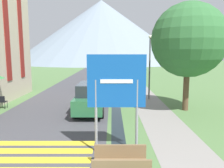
{
  "coord_description": "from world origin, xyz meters",
  "views": [
    {
      "loc": [
        0.93,
        -4.13,
        3.62
      ],
      "look_at": [
        0.88,
        10.0,
        1.61
      ],
      "focal_mm": 35.0,
      "sensor_mm": 36.0,
      "label": 1
    }
  ],
  "objects_px": {
    "footbridge": "(122,165)",
    "tree_by_path": "(189,40)",
    "road_sign": "(117,89)",
    "parked_car_near": "(91,97)",
    "parked_car_far": "(101,81)",
    "cafe_chair_far_right": "(4,101)",
    "streetlamp": "(151,62)"
  },
  "relations": [
    {
      "from": "parked_car_near",
      "to": "parked_car_far",
      "type": "xyz_separation_m",
      "value": [
        0.16,
        8.23,
        0.0
      ]
    },
    {
      "from": "streetlamp",
      "to": "parked_car_far",
      "type": "bearing_deg",
      "value": 132.65
    },
    {
      "from": "cafe_chair_far_right",
      "to": "streetlamp",
      "type": "bearing_deg",
      "value": 41.74
    },
    {
      "from": "footbridge",
      "to": "tree_by_path",
      "type": "xyz_separation_m",
      "value": [
        4.42,
        7.36,
        4.17
      ]
    },
    {
      "from": "parked_car_far",
      "to": "tree_by_path",
      "type": "height_order",
      "value": "tree_by_path"
    },
    {
      "from": "road_sign",
      "to": "cafe_chair_far_right",
      "type": "height_order",
      "value": "road_sign"
    },
    {
      "from": "parked_car_near",
      "to": "tree_by_path",
      "type": "bearing_deg",
      "value": 4.05
    },
    {
      "from": "parked_car_near",
      "to": "cafe_chair_far_right",
      "type": "xyz_separation_m",
      "value": [
        -5.84,
        0.78,
        -0.4
      ]
    },
    {
      "from": "streetlamp",
      "to": "road_sign",
      "type": "bearing_deg",
      "value": -106.53
    },
    {
      "from": "tree_by_path",
      "to": "cafe_chair_far_right",
      "type": "bearing_deg",
      "value": 178.29
    },
    {
      "from": "parked_car_far",
      "to": "streetlamp",
      "type": "height_order",
      "value": "streetlamp"
    },
    {
      "from": "road_sign",
      "to": "streetlamp",
      "type": "xyz_separation_m",
      "value": [
        2.77,
        9.32,
        0.61
      ]
    },
    {
      "from": "road_sign",
      "to": "parked_car_near",
      "type": "height_order",
      "value": "road_sign"
    },
    {
      "from": "road_sign",
      "to": "parked_car_far",
      "type": "bearing_deg",
      "value": 95.54
    },
    {
      "from": "footbridge",
      "to": "tree_by_path",
      "type": "height_order",
      "value": "tree_by_path"
    },
    {
      "from": "parked_car_far",
      "to": "parked_car_near",
      "type": "bearing_deg",
      "value": -91.09
    },
    {
      "from": "road_sign",
      "to": "cafe_chair_far_right",
      "type": "xyz_separation_m",
      "value": [
        -7.33,
        6.32,
        -1.85
      ]
    },
    {
      "from": "footbridge",
      "to": "streetlamp",
      "type": "relative_size",
      "value": 0.34
    },
    {
      "from": "cafe_chair_far_right",
      "to": "parked_car_near",
      "type": "bearing_deg",
      "value": 17.59
    },
    {
      "from": "footbridge",
      "to": "cafe_chair_far_right",
      "type": "bearing_deg",
      "value": 133.98
    },
    {
      "from": "parked_car_far",
      "to": "streetlamp",
      "type": "distance_m",
      "value": 6.39
    },
    {
      "from": "footbridge",
      "to": "parked_car_far",
      "type": "height_order",
      "value": "parked_car_far"
    },
    {
      "from": "road_sign",
      "to": "footbridge",
      "type": "height_order",
      "value": "road_sign"
    },
    {
      "from": "tree_by_path",
      "to": "road_sign",
      "type": "bearing_deg",
      "value": -127.19
    },
    {
      "from": "parked_car_far",
      "to": "tree_by_path",
      "type": "bearing_deg",
      "value": -53.09
    },
    {
      "from": "road_sign",
      "to": "streetlamp",
      "type": "relative_size",
      "value": 0.72
    },
    {
      "from": "cafe_chair_far_right",
      "to": "streetlamp",
      "type": "distance_m",
      "value": 10.82
    },
    {
      "from": "road_sign",
      "to": "footbridge",
      "type": "bearing_deg",
      "value": -85.54
    },
    {
      "from": "road_sign",
      "to": "tree_by_path",
      "type": "distance_m",
      "value": 7.76
    },
    {
      "from": "streetlamp",
      "to": "parked_car_near",
      "type": "bearing_deg",
      "value": -138.4
    },
    {
      "from": "footbridge",
      "to": "tree_by_path",
      "type": "distance_m",
      "value": 9.54
    },
    {
      "from": "cafe_chair_far_right",
      "to": "footbridge",
      "type": "bearing_deg",
      "value": -20.82
    }
  ]
}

